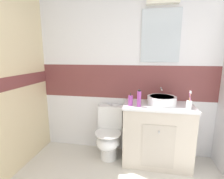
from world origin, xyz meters
TOP-DOWN VIEW (x-y plane):
  - wall_back_tiled at (0.01, 2.45)m, footprint 3.20×0.20m
  - vanity_cabinet at (0.48, 2.16)m, footprint 0.92×0.51m
  - sink_basin at (0.52, 2.19)m, footprint 0.38×0.43m
  - toilet at (-0.19, 2.16)m, footprint 0.37×0.50m
  - toothbrush_cup at (0.83, 2.02)m, footprint 0.07×0.07m
  - soap_dispenser at (0.11, 2.04)m, footprint 0.06×0.06m
  - shampoo_bottle_tall at (0.22, 2.01)m, footprint 0.05×0.05m

SIDE VIEW (x-z plane):
  - toilet at x=-0.19m, z-range -0.03..0.75m
  - vanity_cabinet at x=0.48m, z-range 0.00..0.85m
  - sink_basin at x=0.52m, z-range 0.81..1.00m
  - toothbrush_cup at x=0.83m, z-range 0.80..1.02m
  - soap_dispenser at x=0.11m, z-range 0.83..1.00m
  - shampoo_bottle_tall at x=0.22m, z-range 0.85..1.06m
  - wall_back_tiled at x=0.01m, z-range 0.01..2.51m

